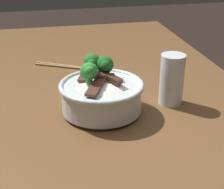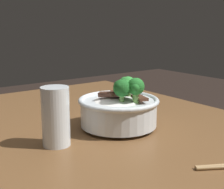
# 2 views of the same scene
# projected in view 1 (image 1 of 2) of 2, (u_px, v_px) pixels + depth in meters

# --- Properties ---
(dining_table) EXTENTS (1.44, 0.80, 0.83)m
(dining_table) POSITION_uv_depth(u_px,v_px,m) (104.00, 128.00, 1.08)
(dining_table) COLOR brown
(dining_table) RESTS_ON ground
(rice_bowl) EXTENTS (0.21, 0.21, 0.14)m
(rice_bowl) POSITION_uv_depth(u_px,v_px,m) (101.00, 93.00, 0.87)
(rice_bowl) COLOR silver
(rice_bowl) RESTS_ON dining_table
(drinking_glass) EXTENTS (0.06, 0.06, 0.13)m
(drinking_glass) POSITION_uv_depth(u_px,v_px,m) (172.00, 82.00, 0.92)
(drinking_glass) COLOR white
(drinking_glass) RESTS_ON dining_table
(chopsticks_pair) EXTENTS (0.12, 0.19, 0.01)m
(chopsticks_pair) POSITION_uv_depth(u_px,v_px,m) (66.00, 66.00, 1.17)
(chopsticks_pair) COLOR #9E7A4C
(chopsticks_pair) RESTS_ON dining_table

